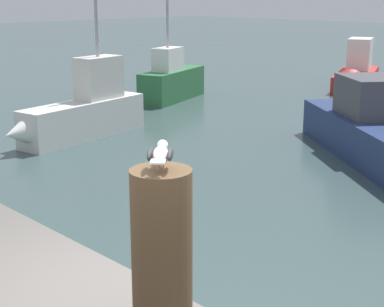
{
  "coord_description": "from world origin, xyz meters",
  "views": [
    {
      "loc": [
        2.88,
        -2.58,
        3.2
      ],
      "look_at": [
        0.41,
        -0.17,
        2.27
      ],
      "focal_mm": 56.09,
      "sensor_mm": 36.0,
      "label": 1
    }
  ],
  "objects_px": {
    "boat_green": "(175,80)",
    "boat_white": "(82,111)",
    "seagull": "(161,154)",
    "mooring_post": "(162,256)",
    "boat_red": "(355,76)"
  },
  "relations": [
    {
      "from": "boat_green",
      "to": "boat_white",
      "type": "relative_size",
      "value": 1.01
    },
    {
      "from": "seagull",
      "to": "boat_white",
      "type": "distance_m",
      "value": 10.39
    },
    {
      "from": "mooring_post",
      "to": "boat_red",
      "type": "distance_m",
      "value": 18.11
    },
    {
      "from": "mooring_post",
      "to": "boat_white",
      "type": "relative_size",
      "value": 0.27
    },
    {
      "from": "seagull",
      "to": "boat_white",
      "type": "xyz_separation_m",
      "value": [
        -8.75,
        5.33,
        -1.69
      ]
    },
    {
      "from": "boat_green",
      "to": "boat_red",
      "type": "height_order",
      "value": "boat_green"
    },
    {
      "from": "boat_green",
      "to": "boat_red",
      "type": "bearing_deg",
      "value": 63.05
    },
    {
      "from": "mooring_post",
      "to": "boat_green",
      "type": "bearing_deg",
      "value": 136.94
    },
    {
      "from": "boat_green",
      "to": "boat_red",
      "type": "relative_size",
      "value": 0.82
    },
    {
      "from": "mooring_post",
      "to": "boat_green",
      "type": "xyz_separation_m",
      "value": [
        -11.12,
        10.39,
        -1.1
      ]
    },
    {
      "from": "boat_green",
      "to": "boat_white",
      "type": "bearing_deg",
      "value": -64.91
    },
    {
      "from": "mooring_post",
      "to": "boat_red",
      "type": "bearing_deg",
      "value": 117.11
    },
    {
      "from": "mooring_post",
      "to": "boat_red",
      "type": "xyz_separation_m",
      "value": [
        -8.23,
        16.08,
        -1.22
      ]
    },
    {
      "from": "boat_green",
      "to": "boat_white",
      "type": "distance_m",
      "value": 5.58
    },
    {
      "from": "mooring_post",
      "to": "seagull",
      "type": "distance_m",
      "value": 0.62
    }
  ]
}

